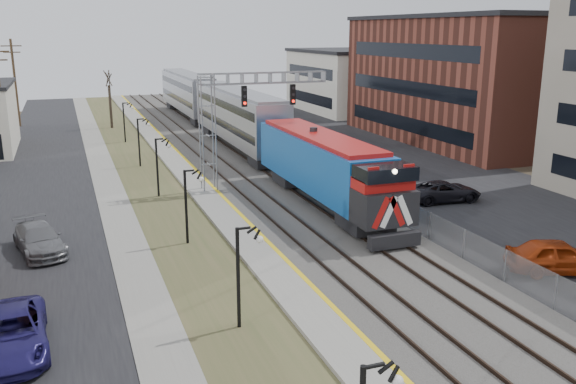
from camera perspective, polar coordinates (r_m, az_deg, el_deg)
street_west at (r=48.58m, az=-22.01°, el=0.84°), size 7.00×120.00×0.04m
sidewalk at (r=48.59m, az=-16.72°, el=1.33°), size 2.00×120.00×0.08m
grass_median at (r=48.84m, az=-13.22°, el=1.62°), size 4.00×120.00×0.06m
platform at (r=49.25m, az=-9.76°, el=2.02°), size 2.00×120.00×0.24m
ballast_bed at (r=50.36m, az=-4.17°, el=2.46°), size 8.00×120.00×0.20m
parking_lot at (r=54.83m, az=7.99°, el=3.29°), size 16.00×120.00×0.04m
platform_edge at (r=49.38m, az=-8.77°, el=2.25°), size 0.24×120.00×0.01m
track_near at (r=49.82m, az=-6.38°, el=2.48°), size 1.58×120.00×0.15m
track_far at (r=50.75m, az=-2.54°, el=2.78°), size 1.58×120.00×0.15m
train at (r=60.63m, az=-5.73°, el=7.21°), size 3.00×63.05×5.33m
signal_gantry at (r=42.03m, az=-5.30°, el=7.56°), size 9.00×1.07×8.15m
lampposts at (r=32.33m, az=-9.61°, el=-1.32°), size 0.14×62.14×4.00m
fence at (r=51.50m, az=0.32°, el=3.57°), size 0.04×120.00×1.60m
buildings_east at (r=58.92m, az=22.31°, el=9.32°), size 16.00×76.00×15.00m
bare_trees at (r=51.96m, az=-23.49°, el=4.57°), size 12.30×42.30×5.95m
car_lot_a at (r=30.85m, az=23.95°, el=-5.59°), size 5.02×3.38×1.59m
car_lot_c at (r=41.24m, az=14.42°, el=0.03°), size 4.98×2.65×1.33m
car_lot_d at (r=46.71m, az=7.27°, el=2.12°), size 5.06×3.71×1.36m
car_lot_e at (r=41.86m, az=9.41°, el=0.56°), size 4.38×3.15×1.39m
car_lot_f at (r=58.77m, az=1.49°, el=4.98°), size 4.95×2.08×1.59m
car_street_a at (r=23.68m, az=-24.53°, el=-12.02°), size 2.68×5.35×1.45m
car_street_b at (r=33.20m, az=-22.26°, el=-4.17°), size 2.96×5.13×1.40m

